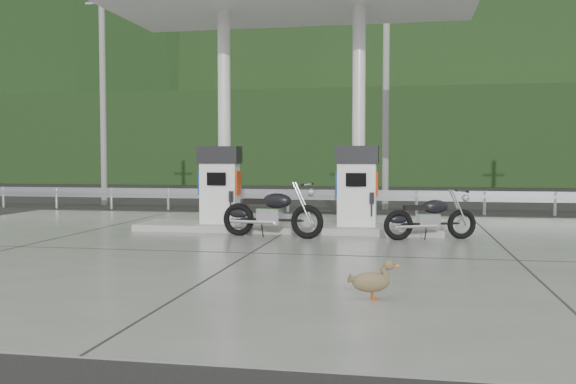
% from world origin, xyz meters
% --- Properties ---
extents(ground, '(160.00, 160.00, 0.00)m').
position_xyz_m(ground, '(0.00, 0.00, 0.00)').
color(ground, black).
rests_on(ground, ground).
extents(forecourt_apron, '(18.00, 14.00, 0.02)m').
position_xyz_m(forecourt_apron, '(0.00, 0.00, 0.01)').
color(forecourt_apron, slate).
rests_on(forecourt_apron, ground).
extents(pump_island, '(7.00, 1.40, 0.15)m').
position_xyz_m(pump_island, '(0.00, 2.50, 0.10)').
color(pump_island, '#9C9991').
rests_on(pump_island, forecourt_apron).
extents(gas_pump_left, '(0.95, 0.55, 1.80)m').
position_xyz_m(gas_pump_left, '(-1.60, 2.50, 1.07)').
color(gas_pump_left, white).
rests_on(gas_pump_left, pump_island).
extents(gas_pump_right, '(0.95, 0.55, 1.80)m').
position_xyz_m(gas_pump_right, '(1.60, 2.50, 1.07)').
color(gas_pump_right, white).
rests_on(gas_pump_right, pump_island).
extents(canopy_column_left, '(0.30, 0.30, 5.00)m').
position_xyz_m(canopy_column_left, '(-1.60, 2.90, 2.67)').
color(canopy_column_left, silver).
rests_on(canopy_column_left, pump_island).
extents(canopy_column_right, '(0.30, 0.30, 5.00)m').
position_xyz_m(canopy_column_right, '(1.60, 2.90, 2.67)').
color(canopy_column_right, silver).
rests_on(canopy_column_right, pump_island).
extents(guardrail, '(26.00, 0.16, 1.42)m').
position_xyz_m(guardrail, '(0.00, 8.00, 0.71)').
color(guardrail, '#93969A').
rests_on(guardrail, ground).
extents(road, '(60.00, 7.00, 0.01)m').
position_xyz_m(road, '(0.00, 11.50, 0.00)').
color(road, black).
rests_on(road, ground).
extents(utility_pole_a, '(0.22, 0.22, 8.00)m').
position_xyz_m(utility_pole_a, '(-8.00, 9.50, 4.00)').
color(utility_pole_a, gray).
rests_on(utility_pole_a, ground).
extents(utility_pole_b, '(0.22, 0.22, 8.00)m').
position_xyz_m(utility_pole_b, '(2.00, 9.50, 4.00)').
color(utility_pole_b, gray).
rests_on(utility_pole_b, ground).
extents(tree_band, '(80.00, 6.00, 6.00)m').
position_xyz_m(tree_band, '(0.00, 30.00, 3.00)').
color(tree_band, black).
rests_on(tree_band, ground).
extents(forested_hills, '(100.00, 40.00, 140.00)m').
position_xyz_m(forested_hills, '(0.00, 60.00, 0.00)').
color(forested_hills, black).
rests_on(forested_hills, ground).
extents(motorcycle_left, '(2.22, 1.03, 1.01)m').
position_xyz_m(motorcycle_left, '(-0.11, 1.34, 0.52)').
color(motorcycle_left, black).
rests_on(motorcycle_left, forecourt_apron).
extents(motorcycle_right, '(1.95, 1.18, 0.88)m').
position_xyz_m(motorcycle_right, '(3.19, 1.56, 0.46)').
color(motorcycle_right, black).
rests_on(motorcycle_right, forecourt_apron).
extents(duck, '(0.58, 0.32, 0.40)m').
position_xyz_m(duck, '(2.29, -4.35, 0.22)').
color(duck, brown).
rests_on(duck, forecourt_apron).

